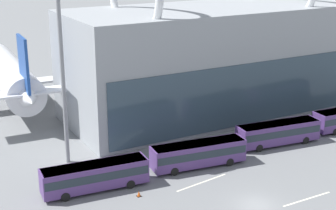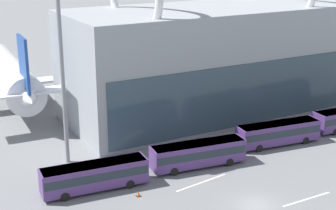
{
  "view_description": "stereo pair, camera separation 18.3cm",
  "coord_description": "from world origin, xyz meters",
  "px_view_note": "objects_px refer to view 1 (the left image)",
  "views": [
    {
      "loc": [
        -31.63,
        -37.59,
        26.41
      ],
      "look_at": [
        2.59,
        23.68,
        4.0
      ],
      "focal_mm": 55.0,
      "sensor_mm": 36.0,
      "label": 1
    },
    {
      "loc": [
        -31.47,
        -37.68,
        26.41
      ],
      "look_at": [
        2.59,
        23.68,
        4.0
      ],
      "focal_mm": 55.0,
      "sensor_mm": 36.0,
      "label": 2
    }
  ],
  "objects_px": {
    "shuttle_bus_1": "(198,153)",
    "airliner_at_gate_far": "(10,76)",
    "floodlight_mast": "(59,19)",
    "airliner_parked_remote": "(273,51)",
    "shuttle_bus_0": "(95,175)",
    "traffic_cone_1": "(139,194)",
    "shuttle_bus_2": "(278,132)"
  },
  "relations": [
    {
      "from": "airliner_at_gate_far",
      "to": "shuttle_bus_2",
      "type": "distance_m",
      "value": 44.3
    },
    {
      "from": "airliner_parked_remote",
      "to": "floodlight_mast",
      "type": "height_order",
      "value": "floodlight_mast"
    },
    {
      "from": "shuttle_bus_1",
      "to": "floodlight_mast",
      "type": "height_order",
      "value": "floodlight_mast"
    },
    {
      "from": "floodlight_mast",
      "to": "traffic_cone_1",
      "type": "relative_size",
      "value": 37.94
    },
    {
      "from": "airliner_parked_remote",
      "to": "shuttle_bus_0",
      "type": "xyz_separation_m",
      "value": [
        -51.81,
        -31.52,
        -2.91
      ]
    },
    {
      "from": "floodlight_mast",
      "to": "airliner_at_gate_far",
      "type": "bearing_deg",
      "value": 91.53
    },
    {
      "from": "airliner_parked_remote",
      "to": "shuttle_bus_2",
      "type": "xyz_separation_m",
      "value": [
        -25.21,
        -31.01,
        -2.91
      ]
    },
    {
      "from": "shuttle_bus_1",
      "to": "airliner_at_gate_far",
      "type": "bearing_deg",
      "value": 119.42
    },
    {
      "from": "airliner_at_gate_far",
      "to": "traffic_cone_1",
      "type": "height_order",
      "value": "airliner_at_gate_far"
    },
    {
      "from": "shuttle_bus_0",
      "to": "shuttle_bus_1",
      "type": "height_order",
      "value": "same"
    },
    {
      "from": "airliner_at_gate_far",
      "to": "traffic_cone_1",
      "type": "relative_size",
      "value": 57.71
    },
    {
      "from": "airliner_at_gate_far",
      "to": "shuttle_bus_1",
      "type": "relative_size",
      "value": 3.0
    },
    {
      "from": "airliner_at_gate_far",
      "to": "shuttle_bus_0",
      "type": "relative_size",
      "value": 3.01
    },
    {
      "from": "airliner_parked_remote",
      "to": "traffic_cone_1",
      "type": "height_order",
      "value": "airliner_parked_remote"
    },
    {
      "from": "airliner_parked_remote",
      "to": "traffic_cone_1",
      "type": "distance_m",
      "value": 59.96
    },
    {
      "from": "shuttle_bus_0",
      "to": "floodlight_mast",
      "type": "xyz_separation_m",
      "value": [
        -0.21,
        8.79,
        16.1
      ]
    },
    {
      "from": "shuttle_bus_2",
      "to": "floodlight_mast",
      "type": "distance_m",
      "value": 32.35
    },
    {
      "from": "shuttle_bus_1",
      "to": "floodlight_mast",
      "type": "xyz_separation_m",
      "value": [
        -13.51,
        9.11,
        16.1
      ]
    },
    {
      "from": "airliner_at_gate_far",
      "to": "shuttle_bus_0",
      "type": "height_order",
      "value": "airliner_at_gate_far"
    },
    {
      "from": "shuttle_bus_1",
      "to": "traffic_cone_1",
      "type": "height_order",
      "value": "shuttle_bus_1"
    },
    {
      "from": "airliner_parked_remote",
      "to": "shuttle_bus_0",
      "type": "bearing_deg",
      "value": 63.64
    },
    {
      "from": "airliner_at_gate_far",
      "to": "shuttle_bus_1",
      "type": "bearing_deg",
      "value": -155.04
    },
    {
      "from": "shuttle_bus_2",
      "to": "airliner_parked_remote",
      "type": "bearing_deg",
      "value": 57.95
    },
    {
      "from": "shuttle_bus_0",
      "to": "shuttle_bus_2",
      "type": "height_order",
      "value": "same"
    },
    {
      "from": "floodlight_mast",
      "to": "shuttle_bus_1",
      "type": "bearing_deg",
      "value": -34.01
    },
    {
      "from": "floodlight_mast",
      "to": "shuttle_bus_2",
      "type": "bearing_deg",
      "value": -17.17
    },
    {
      "from": "floodlight_mast",
      "to": "traffic_cone_1",
      "type": "height_order",
      "value": "floodlight_mast"
    },
    {
      "from": "airliner_parked_remote",
      "to": "floodlight_mast",
      "type": "bearing_deg",
      "value": 55.93
    },
    {
      "from": "floodlight_mast",
      "to": "traffic_cone_1",
      "type": "xyz_separation_m",
      "value": [
        3.73,
        -12.53,
        -17.62
      ]
    },
    {
      "from": "airliner_at_gate_far",
      "to": "shuttle_bus_0",
      "type": "distance_m",
      "value": 35.25
    },
    {
      "from": "shuttle_bus_1",
      "to": "traffic_cone_1",
      "type": "distance_m",
      "value": 10.47
    },
    {
      "from": "shuttle_bus_0",
      "to": "traffic_cone_1",
      "type": "relative_size",
      "value": 19.18
    }
  ]
}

